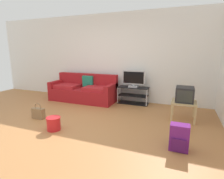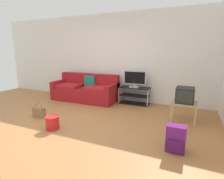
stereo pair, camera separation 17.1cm
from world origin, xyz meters
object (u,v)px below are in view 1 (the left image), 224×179
couch (84,91)px  side_table (184,104)px  flat_tv (134,79)px  cleaning_bucket (54,123)px  tv_stand (133,95)px  backpack (179,138)px  crt_tv (185,94)px  handbag (38,113)px

couch → side_table: size_ratio=3.88×
flat_tv → cleaning_bucket: 2.66m
flat_tv → side_table: flat_tv is taller
tv_stand → backpack: size_ratio=2.09×
side_table → crt_tv: crt_tv is taller
side_table → backpack: size_ratio=1.25×
tv_stand → side_table: 1.66m
tv_stand → side_table: size_ratio=1.68×
couch → backpack: 3.58m
couch → handbag: size_ratio=5.58×
tv_stand → flat_tv: (-0.00, -0.02, 0.49)m
cleaning_bucket → flat_tv: bearing=67.6°
couch → side_table: (2.98, -0.61, 0.05)m
couch → handbag: bearing=-95.6°
tv_stand → backpack: tv_stand is taller
tv_stand → handbag: 2.68m
flat_tv → handbag: size_ratio=1.79×
flat_tv → crt_tv: bearing=-30.1°
backpack → cleaning_bucket: size_ratio=1.52×
backpack → side_table: bearing=88.2°
side_table → handbag: (-3.16, -1.17, -0.23)m
tv_stand → crt_tv: (1.41, -0.84, 0.35)m
couch → flat_tv: 1.64m
side_table → backpack: (-0.05, -1.43, -0.16)m
side_table → cleaning_bucket: size_ratio=1.89×
handbag → tv_stand: bearing=49.4°
couch → cleaning_bucket: 2.25m
couch → backpack: bearing=-34.8°
crt_tv → backpack: 1.49m
crt_tv → backpack: size_ratio=1.04×
couch → crt_tv: bearing=-11.3°
side_table → tv_stand: bearing=148.7°
cleaning_bucket → handbag: bearing=153.1°
flat_tv → side_table: (1.41, -0.84, -0.38)m
couch → side_table: couch is taller
backpack → couch: bearing=145.2°
tv_stand → cleaning_bucket: size_ratio=3.18×
tv_stand → backpack: 2.66m
couch → crt_tv: couch is taller
cleaning_bucket → crt_tv: bearing=33.3°
side_table → handbag: side_table is taller
tv_stand → cleaning_bucket: tv_stand is taller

